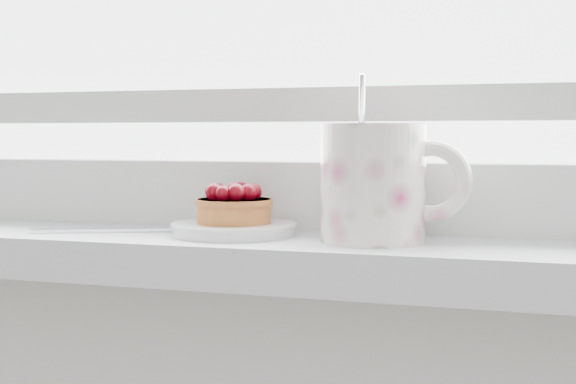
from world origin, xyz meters
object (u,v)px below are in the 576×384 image
at_px(saucer, 234,229).
at_px(floral_mug, 377,180).
at_px(raspberry_tart, 234,205).
at_px(fork, 134,230).

xyz_separation_m(saucer, floral_mug, (0.14, -0.01, 0.05)).
height_order(saucer, raspberry_tart, raspberry_tart).
bearing_deg(floral_mug, fork, -179.84).
height_order(saucer, floral_mug, floral_mug).
bearing_deg(saucer, floral_mug, -2.19).
bearing_deg(raspberry_tart, saucer, 66.27).
xyz_separation_m(raspberry_tart, fork, (-0.11, -0.01, -0.03)).
distance_m(raspberry_tart, floral_mug, 0.15).
relative_size(raspberry_tart, fork, 0.38).
bearing_deg(floral_mug, saucer, 177.81).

